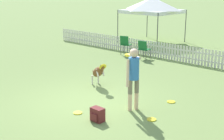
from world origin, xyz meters
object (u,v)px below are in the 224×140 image
Objects in this scene: backpack_on_grass at (97,115)px; canopy_tent_secondary at (152,5)px; frisbee_near_handler at (78,113)px; frisbee_midfield at (171,102)px; handler_person at (133,72)px; folding_chair_blue_left at (125,43)px; frisbee_near_dog at (152,119)px; folding_chair_green_right at (144,48)px; leaping_dog at (98,72)px.

backpack_on_grass is 0.12× the size of canopy_tent_secondary.
frisbee_near_handler is 2.72m from frisbee_midfield.
folding_chair_blue_left is (-4.76, 5.14, -0.48)m from handler_person.
canopy_tent_secondary is at bearing 126.55° from frisbee_near_dog.
folding_chair_blue_left is at bearing -11.99° from folding_chair_green_right.
backpack_on_grass reaches higher than frisbee_midfield.
frisbee_near_dog is 0.68× the size of backpack_on_grass.
frisbee_midfield is (1.33, 2.37, 0.00)m from frisbee_near_handler.
folding_chair_blue_left is 0.32× the size of canopy_tent_secondary.
folding_chair_blue_left reaches higher than backpack_on_grass.
canopy_tent_secondary is at bearing -89.20° from folding_chair_blue_left.
handler_person is at bearing 83.27° from backpack_on_grass.
handler_person is at bearing 165.13° from frisbee_near_dog.
frisbee_near_handler and frisbee_near_dog have the same top height.
frisbee_near_handler is at bearing 107.48° from folding_chair_green_right.
handler_person is 4.86× the size of backpack_on_grass.
backpack_on_grass is 0.37× the size of folding_chair_blue_left.
folding_chair_green_right is (-3.39, 6.19, 0.34)m from backpack_on_grass.
frisbee_near_handler is 1.00× the size of frisbee_midfield.
handler_person reaches higher than frisbee_near_dog.
canopy_tent_secondary reaches higher than handler_person.
canopy_tent_secondary is at bearing 119.98° from backpack_on_grass.
folding_chair_green_right is (-4.31, 5.21, 0.50)m from frisbee_near_dog.
leaping_dog is 2.40m from frisbee_near_handler.
leaping_dog is 2.67m from frisbee_midfield.
folding_chair_blue_left is at bearing -128.53° from leaping_dog.
canopy_tent_secondary is (-5.80, 10.06, 2.00)m from backpack_on_grass.
leaping_dog is 3.12m from frisbee_near_dog.
folding_chair_green_right reaches higher than frisbee_near_handler.
frisbee_near_dog is at bearing 119.30° from folding_chair_blue_left.
folding_chair_blue_left is at bearing 142.78° from frisbee_midfield.
backpack_on_grass is 7.07m from folding_chair_green_right.
frisbee_midfield is at bearing 60.80° from frisbee_near_handler.
canopy_tent_secondary is (-5.94, 8.87, 1.12)m from handler_person.
leaping_dog is 0.35× the size of canopy_tent_secondary.
folding_chair_green_right reaches higher than frisbee_midfield.
leaping_dog reaches higher than frisbee_midfield.
frisbee_near_handler is 0.08× the size of canopy_tent_secondary.
handler_person reaches higher than folding_chair_green_right.
canopy_tent_secondary is at bearing 54.17° from handler_person.
frisbee_near_handler is 0.27× the size of folding_chair_green_right.
handler_person reaches higher than frisbee_near_handler.
frisbee_midfield is 0.68× the size of backpack_on_grass.
canopy_tent_secondary is (-3.81, 8.09, 1.68)m from leaping_dog.
folding_chair_green_right is (-2.66, 6.21, 0.50)m from frisbee_near_handler.
frisbee_near_handler is 1.93m from frisbee_near_dog.
folding_chair_green_right is 4.85m from canopy_tent_secondary.
backpack_on_grass is (-0.93, -0.98, 0.16)m from frisbee_near_dog.
leaping_dog is 9.10m from canopy_tent_secondary.
canopy_tent_secondary reaches higher than backpack_on_grass.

